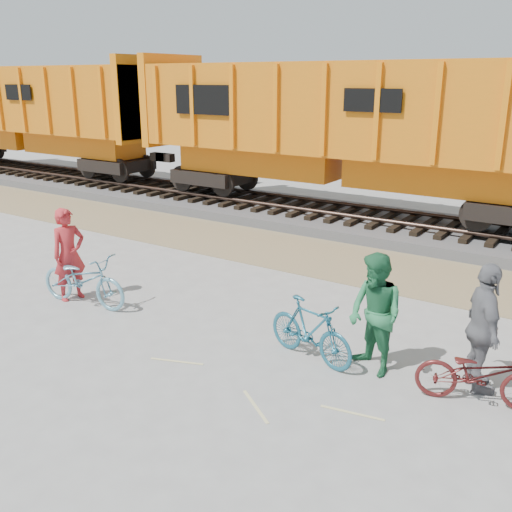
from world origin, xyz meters
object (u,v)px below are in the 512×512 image
at_px(hopper_car_left, 33,111).
at_px(hopper_car_center, 347,126).
at_px(person_man, 375,315).
at_px(person_woman, 483,328).
at_px(bicycle_maroon, 480,374).
at_px(bicycle_blue, 83,280).
at_px(bicycle_teal, 310,330).
at_px(person_solo, 69,254).

xyz_separation_m(hopper_car_left, hopper_car_center, (15.00, 0.00, 0.00)).
height_order(person_man, person_woman, person_woman).
bearing_deg(person_woman, bicycle_maroon, 165.52).
distance_m(hopper_car_left, person_man, 21.24).
bearing_deg(bicycle_maroon, hopper_car_center, 20.66).
bearing_deg(bicycle_blue, hopper_car_center, -16.52).
relative_size(bicycle_blue, bicycle_maroon, 1.19).
bearing_deg(hopper_car_center, person_man, -61.97).
height_order(bicycle_teal, person_solo, person_solo).
relative_size(hopper_car_center, person_solo, 7.30).
bearing_deg(bicycle_maroon, hopper_car_left, 53.18).
distance_m(hopper_car_center, bicycle_maroon, 10.65).
xyz_separation_m(bicycle_blue, person_solo, (-0.50, 0.10, 0.42)).
relative_size(bicycle_teal, person_man, 0.90).
xyz_separation_m(hopper_car_left, bicycle_maroon, (21.04, -8.39, -2.55)).
bearing_deg(person_man, hopper_car_center, 147.03).
distance_m(bicycle_teal, person_woman, 2.60).
bearing_deg(bicycle_maroon, bicycle_teal, 77.93).
relative_size(hopper_car_left, person_solo, 7.30).
relative_size(person_solo, person_man, 1.00).
xyz_separation_m(hopper_car_left, person_solo, (13.02, -8.87, -2.05)).
relative_size(hopper_car_center, bicycle_teal, 8.16).
xyz_separation_m(bicycle_teal, person_woman, (2.50, 0.54, 0.46)).
relative_size(hopper_car_left, bicycle_maroon, 8.09).
bearing_deg(person_solo, hopper_car_left, 68.36).
bearing_deg(person_woman, hopper_car_left, 40.59).
bearing_deg(bicycle_blue, bicycle_maroon, -92.75).
height_order(hopper_car_center, bicycle_maroon, hopper_car_center).
height_order(bicycle_maroon, person_man, person_man).
distance_m(bicycle_blue, person_man, 5.96).
bearing_deg(person_man, person_solo, -146.15).
bearing_deg(person_solo, hopper_car_center, 0.06).
distance_m(bicycle_blue, person_solo, 0.66).
distance_m(bicycle_teal, bicycle_maroon, 2.61).
height_order(bicycle_blue, person_solo, person_solo).
height_order(hopper_car_left, bicycle_blue, hopper_car_left).
relative_size(bicycle_maroon, person_man, 0.90).
relative_size(hopper_car_left, person_man, 7.32).
xyz_separation_m(hopper_car_center, person_man, (4.43, -8.33, -2.05)).
bearing_deg(bicycle_blue, hopper_car_left, 49.27).
bearing_deg(hopper_car_left, bicycle_blue, -33.56).
height_order(bicycle_teal, person_man, person_man).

